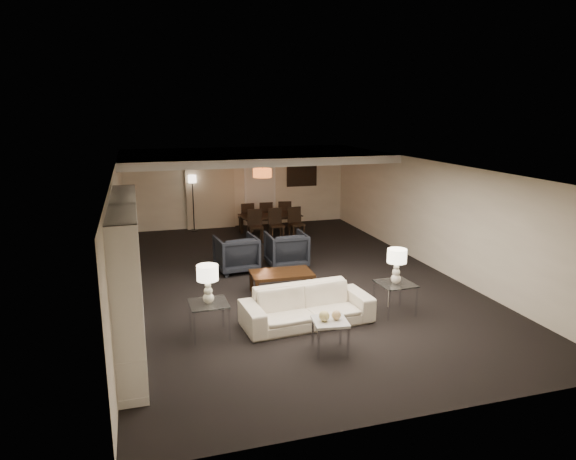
# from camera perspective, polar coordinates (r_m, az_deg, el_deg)

# --- Properties ---
(floor) EXTENTS (11.00, 11.00, 0.00)m
(floor) POSITION_cam_1_polar(r_m,az_deg,el_deg) (11.43, -0.00, -5.37)
(floor) COLOR black
(floor) RESTS_ON ground
(ceiling) EXTENTS (7.00, 11.00, 0.02)m
(ceiling) POSITION_cam_1_polar(r_m,az_deg,el_deg) (10.89, -0.00, 7.18)
(ceiling) COLOR silver
(ceiling) RESTS_ON ground
(wall_back) EXTENTS (7.00, 0.02, 2.50)m
(wall_back) POSITION_cam_1_polar(r_m,az_deg,el_deg) (16.35, -5.55, 4.78)
(wall_back) COLOR beige
(wall_back) RESTS_ON ground
(wall_front) EXTENTS (7.00, 0.02, 2.50)m
(wall_front) POSITION_cam_1_polar(r_m,az_deg,el_deg) (6.26, 14.80, -9.84)
(wall_front) COLOR beige
(wall_front) RESTS_ON ground
(wall_left) EXTENTS (0.02, 11.00, 2.50)m
(wall_left) POSITION_cam_1_polar(r_m,az_deg,el_deg) (10.66, -18.33, -0.46)
(wall_left) COLOR beige
(wall_left) RESTS_ON ground
(wall_right) EXTENTS (0.02, 11.00, 2.50)m
(wall_right) POSITION_cam_1_polar(r_m,az_deg,el_deg) (12.53, 15.52, 1.73)
(wall_right) COLOR beige
(wall_right) RESTS_ON ground
(ceiling_soffit) EXTENTS (7.00, 4.00, 0.20)m
(ceiling_soffit) POSITION_cam_1_polar(r_m,az_deg,el_deg) (14.27, -4.07, 8.21)
(ceiling_soffit) COLOR silver
(ceiling_soffit) RESTS_ON ceiling
(curtains) EXTENTS (1.50, 0.12, 2.40)m
(curtains) POSITION_cam_1_polar(r_m,az_deg,el_deg) (16.14, -8.64, 4.40)
(curtains) COLOR beige
(curtains) RESTS_ON wall_back
(door) EXTENTS (0.90, 0.05, 2.10)m
(door) POSITION_cam_1_polar(r_m,az_deg,el_deg) (16.50, -3.13, 4.20)
(door) COLOR silver
(door) RESTS_ON wall_back
(painting) EXTENTS (0.95, 0.04, 0.65)m
(painting) POSITION_cam_1_polar(r_m,az_deg,el_deg) (16.80, 1.53, 6.10)
(painting) COLOR #142D38
(painting) RESTS_ON wall_back
(media_unit) EXTENTS (0.38, 3.40, 2.35)m
(media_unit) POSITION_cam_1_polar(r_m,az_deg,el_deg) (8.17, -17.35, -5.07)
(media_unit) COLOR white
(media_unit) RESTS_ON wall_left
(pendant_light) EXTENTS (0.52, 0.52, 0.24)m
(pendant_light) POSITION_cam_1_polar(r_m,az_deg,el_deg) (14.39, -2.87, 6.35)
(pendant_light) COLOR #D8591E
(pendant_light) RESTS_ON ceiling_soffit
(sofa) EXTENTS (2.32, 1.05, 0.66)m
(sofa) POSITION_cam_1_polar(r_m,az_deg,el_deg) (9.01, 2.12, -8.43)
(sofa) COLOR beige
(sofa) RESTS_ON floor
(coffee_table) EXTENTS (1.27, 0.77, 0.44)m
(coffee_table) POSITION_cam_1_polar(r_m,az_deg,el_deg) (10.48, -0.71, -5.87)
(coffee_table) COLOR black
(coffee_table) RESTS_ON floor
(armchair_left) EXTENTS (0.98, 1.00, 0.84)m
(armchair_left) POSITION_cam_1_polar(r_m,az_deg,el_deg) (11.86, -5.77, -2.62)
(armchair_left) COLOR black
(armchair_left) RESTS_ON floor
(armchair_right) EXTENTS (0.90, 0.93, 0.84)m
(armchair_right) POSITION_cam_1_polar(r_m,az_deg,el_deg) (12.14, -0.19, -2.18)
(armchair_right) COLOR black
(armchair_right) RESTS_ON floor
(side_table_left) EXTENTS (0.63, 0.63, 0.58)m
(side_table_left) POSITION_cam_1_polar(r_m,az_deg,el_deg) (8.66, -8.75, -9.78)
(side_table_left) COLOR silver
(side_table_left) RESTS_ON floor
(side_table_right) EXTENTS (0.64, 0.64, 0.58)m
(side_table_right) POSITION_cam_1_polar(r_m,az_deg,el_deg) (9.67, 11.78, -7.41)
(side_table_right) COLOR white
(side_table_right) RESTS_ON floor
(table_lamp_left) EXTENTS (0.38, 0.38, 0.64)m
(table_lamp_left) POSITION_cam_1_polar(r_m,az_deg,el_deg) (8.45, -8.89, -5.98)
(table_lamp_left) COLOR beige
(table_lamp_left) RESTS_ON side_table_left
(table_lamp_right) EXTENTS (0.39, 0.39, 0.64)m
(table_lamp_right) POSITION_cam_1_polar(r_m,az_deg,el_deg) (9.48, 11.96, -3.96)
(table_lamp_right) COLOR #F0E1CA
(table_lamp_right) RESTS_ON side_table_right
(marble_table) EXTENTS (0.58, 0.58, 0.52)m
(marble_table) POSITION_cam_1_polar(r_m,az_deg,el_deg) (8.09, 4.67, -11.65)
(marble_table) COLOR silver
(marble_table) RESTS_ON floor
(gold_gourd_a) EXTENTS (0.17, 0.17, 0.17)m
(gold_gourd_a) POSITION_cam_1_polar(r_m,az_deg,el_deg) (7.92, 4.04, -9.51)
(gold_gourd_a) COLOR #F0DD7F
(gold_gourd_a) RESTS_ON marble_table
(gold_gourd_b) EXTENTS (0.14, 0.14, 0.14)m
(gold_gourd_b) POSITION_cam_1_polar(r_m,az_deg,el_deg) (7.99, 5.40, -9.40)
(gold_gourd_b) COLOR tan
(gold_gourd_b) RESTS_ON marble_table
(television) EXTENTS (1.16, 0.15, 0.67)m
(television) POSITION_cam_1_polar(r_m,az_deg,el_deg) (9.07, -17.09, -3.83)
(television) COLOR black
(television) RESTS_ON media_unit
(vase_blue) EXTENTS (0.16, 0.16, 0.17)m
(vase_blue) POSITION_cam_1_polar(r_m,az_deg,el_deg) (7.34, -17.36, -7.42)
(vase_blue) COLOR #2947B3
(vase_blue) RESTS_ON media_unit
(vase_amber) EXTENTS (0.18, 0.18, 0.19)m
(vase_amber) POSITION_cam_1_polar(r_m,az_deg,el_deg) (7.69, -17.60, -2.51)
(vase_amber) COLOR #C99043
(vase_amber) RESTS_ON media_unit
(floor_speaker) EXTENTS (0.16, 0.16, 1.24)m
(floor_speaker) POSITION_cam_1_polar(r_m,az_deg,el_deg) (8.90, -16.37, -7.28)
(floor_speaker) COLOR black
(floor_speaker) RESTS_ON floor
(dining_table) EXTENTS (1.80, 1.08, 0.61)m
(dining_table) POSITION_cam_1_polar(r_m,az_deg,el_deg) (15.20, -1.94, 0.55)
(dining_table) COLOR black
(dining_table) RESTS_ON floor
(chair_nl) EXTENTS (0.44, 0.44, 0.91)m
(chair_nl) POSITION_cam_1_polar(r_m,az_deg,el_deg) (14.41, -3.59, 0.42)
(chair_nl) COLOR black
(chair_nl) RESTS_ON floor
(chair_nm) EXTENTS (0.43, 0.43, 0.91)m
(chair_nm) POSITION_cam_1_polar(r_m,az_deg,el_deg) (14.55, -1.29, 0.58)
(chair_nm) COLOR black
(chair_nm) RESTS_ON floor
(chair_nr) EXTENTS (0.45, 0.45, 0.91)m
(chair_nr) POSITION_cam_1_polar(r_m,az_deg,el_deg) (14.72, 0.96, 0.72)
(chair_nr) COLOR black
(chair_nr) RESTS_ON floor
(chair_fl) EXTENTS (0.46, 0.46, 0.91)m
(chair_fl) POSITION_cam_1_polar(r_m,az_deg,el_deg) (15.65, -4.68, 1.44)
(chair_fl) COLOR black
(chair_fl) RESTS_ON floor
(chair_fm) EXTENTS (0.45, 0.45, 0.91)m
(chair_fm) POSITION_cam_1_polar(r_m,az_deg,el_deg) (15.78, -2.55, 1.58)
(chair_fm) COLOR black
(chair_fm) RESTS_ON floor
(chair_fr) EXTENTS (0.47, 0.47, 0.91)m
(chair_fr) POSITION_cam_1_polar(r_m,az_deg,el_deg) (15.93, -0.45, 1.70)
(chair_fr) COLOR black
(chair_fr) RESTS_ON floor
(floor_lamp) EXTENTS (0.28, 0.28, 1.72)m
(floor_lamp) POSITION_cam_1_polar(r_m,az_deg,el_deg) (15.91, -10.49, 2.95)
(floor_lamp) COLOR black
(floor_lamp) RESTS_ON floor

